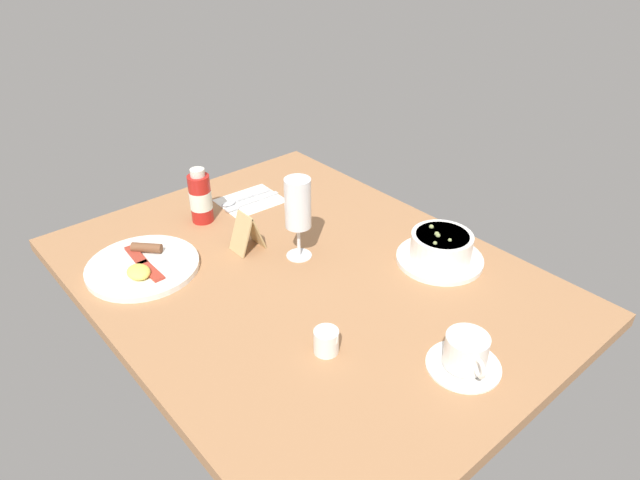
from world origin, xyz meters
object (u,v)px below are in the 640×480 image
(creamer_jug, at_px, (327,341))
(breakfast_plate, at_px, (143,266))
(sauce_bottle_red, at_px, (201,198))
(porridge_bowl, at_px, (441,248))
(wine_glass, at_px, (298,207))
(menu_card, at_px, (247,232))
(coffee_cup, at_px, (466,354))
(cutlery_setting, at_px, (249,201))

(creamer_jug, bearing_deg, breakfast_plate, 16.45)
(creamer_jug, height_order, sauce_bottle_red, sauce_bottle_red)
(porridge_bowl, height_order, wine_glass, wine_glass)
(porridge_bowl, xyz_separation_m, menu_card, (0.33, 0.30, 0.01))
(creamer_jug, bearing_deg, wine_glass, -29.99)
(menu_card, bearing_deg, coffee_cup, -173.22)
(coffee_cup, height_order, creamer_jug, coffee_cup)
(sauce_bottle_red, bearing_deg, porridge_bowl, -148.84)
(coffee_cup, xyz_separation_m, breakfast_plate, (0.66, 0.30, -0.02))
(sauce_bottle_red, relative_size, breakfast_plate, 0.58)
(creamer_jug, distance_m, wine_glass, 0.34)
(breakfast_plate, bearing_deg, wine_glass, -121.64)
(porridge_bowl, relative_size, breakfast_plate, 0.79)
(wine_glass, bearing_deg, porridge_bowl, -134.76)
(sauce_bottle_red, bearing_deg, creamer_jug, 172.08)
(cutlery_setting, distance_m, creamer_jug, 0.63)
(porridge_bowl, distance_m, creamer_jug, 0.40)
(coffee_cup, bearing_deg, cutlery_setting, -5.05)
(creamer_jug, height_order, breakfast_plate, creamer_jug)
(wine_glass, relative_size, sauce_bottle_red, 1.37)
(cutlery_setting, bearing_deg, wine_glass, 167.77)
(wine_glass, bearing_deg, coffee_cup, 179.57)
(cutlery_setting, relative_size, creamer_jug, 3.00)
(porridge_bowl, relative_size, coffee_cup, 1.47)
(coffee_cup, height_order, breakfast_plate, coffee_cup)
(porridge_bowl, bearing_deg, menu_card, 42.29)
(creamer_jug, relative_size, breakfast_plate, 0.23)
(coffee_cup, height_order, wine_glass, wine_glass)
(porridge_bowl, xyz_separation_m, coffee_cup, (-0.25, 0.23, -0.00))
(cutlery_setting, xyz_separation_m, menu_card, (-0.20, 0.14, 0.04))
(sauce_bottle_red, distance_m, breakfast_plate, 0.25)
(cutlery_setting, xyz_separation_m, breakfast_plate, (-0.11, 0.37, 0.01))
(porridge_bowl, distance_m, cutlery_setting, 0.56)
(coffee_cup, xyz_separation_m, menu_card, (0.58, 0.07, 0.01))
(coffee_cup, bearing_deg, sauce_bottle_red, 5.96)
(wine_glass, xyz_separation_m, breakfast_plate, (0.19, 0.30, -0.12))
(porridge_bowl, bearing_deg, wine_glass, 45.24)
(porridge_bowl, bearing_deg, coffee_cup, 136.38)
(sauce_bottle_red, distance_m, menu_card, 0.19)
(wine_glass, bearing_deg, creamer_jug, 150.01)
(porridge_bowl, height_order, coffee_cup, porridge_bowl)
(sauce_bottle_red, bearing_deg, menu_card, -176.59)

